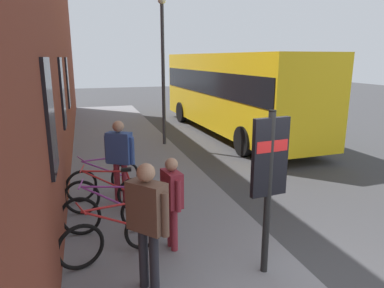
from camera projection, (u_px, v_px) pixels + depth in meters
name	position (u px, v px, depth m)	size (l,w,h in m)	color
ground	(230.00, 168.00, 10.38)	(60.00, 60.00, 0.00)	#38383A
sidewalk_pavement	(128.00, 156.00, 11.43)	(24.00, 3.50, 0.12)	slate
station_facade	(50.00, 12.00, 10.68)	(22.00, 0.65, 9.12)	brown
bicycle_leaning_wall	(115.00, 235.00, 5.42)	(0.64, 1.72, 0.97)	black
bicycle_beside_lamp	(111.00, 213.00, 6.20)	(0.49, 1.76, 0.97)	black
bicycle_by_door	(109.00, 195.00, 7.03)	(0.48, 1.76, 0.97)	black
bicycle_under_window	(104.00, 180.00, 7.88)	(0.71, 1.69, 0.97)	black
transit_info_sign	(269.00, 168.00, 4.79)	(0.14, 0.56, 2.40)	black
city_bus	(233.00, 89.00, 14.67)	(10.59, 2.96, 3.35)	yellow
pedestrian_near_bus	(147.00, 215.00, 4.52)	(0.56, 0.53, 1.79)	#26262D
pedestrian_crossing_street	(172.00, 194.00, 5.58)	(0.59, 0.29, 1.55)	maroon
pedestrian_by_facade	(120.00, 153.00, 7.40)	(0.49, 0.59, 1.80)	maroon
street_lamp	(163.00, 59.00, 12.06)	(0.28, 0.28, 5.08)	#333338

